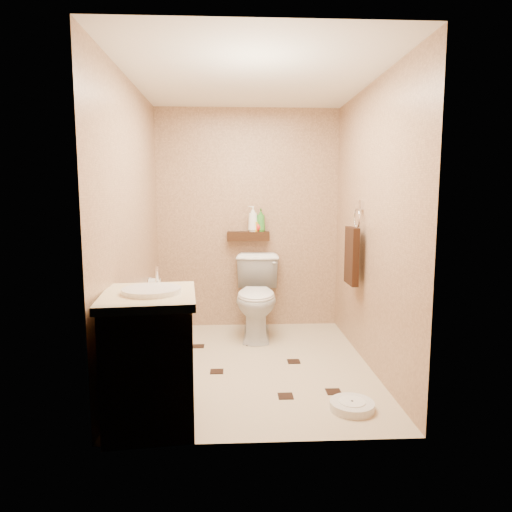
{
  "coord_description": "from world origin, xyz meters",
  "views": [
    {
      "loc": [
        -0.16,
        -3.8,
        1.47
      ],
      "look_at": [
        0.04,
        0.25,
        0.92
      ],
      "focal_mm": 32.0,
      "sensor_mm": 36.0,
      "label": 1
    }
  ],
  "objects": [
    {
      "name": "toilet",
      "position": [
        0.08,
        0.83,
        0.42
      ],
      "size": [
        0.52,
        0.85,
        0.83
      ],
      "primitive_type": "imported",
      "rotation": [
        0.0,
        0.0,
        -0.07
      ],
      "color": "white",
      "rests_on": "ground"
    },
    {
      "name": "bathroom_scale",
      "position": [
        0.65,
        -0.86,
        0.03
      ],
      "size": [
        0.41,
        0.41,
        0.06
      ],
      "rotation": [
        0.0,
        0.0,
        -0.42
      ],
      "color": "silver",
      "rests_on": "ground"
    },
    {
      "name": "bottle_b",
      "position": [
        0.08,
        1.17,
        1.15
      ],
      "size": [
        0.1,
        0.1,
        0.16
      ],
      "primitive_type": "imported",
      "rotation": [
        0.0,
        0.0,
        5.68
      ],
      "color": "gold",
      "rests_on": "wall_shelf"
    },
    {
      "name": "vanity",
      "position": [
        -0.7,
        -0.95,
        0.44
      ],
      "size": [
        0.65,
        0.76,
        0.99
      ],
      "rotation": [
        0.0,
        0.0,
        0.1
      ],
      "color": "brown",
      "rests_on": "ground"
    },
    {
      "name": "toilet_brush",
      "position": [
        -0.82,
        0.98,
        0.19
      ],
      "size": [
        0.12,
        0.12,
        0.53
      ],
      "color": "#19675E",
      "rests_on": "ground"
    },
    {
      "name": "ceiling",
      "position": [
        0.0,
        0.0,
        2.4
      ],
      "size": [
        2.0,
        2.5,
        0.02
      ],
      "primitive_type": "cube",
      "color": "white",
      "rests_on": "wall_back"
    },
    {
      "name": "wall_shelf",
      "position": [
        0.0,
        1.17,
        1.02
      ],
      "size": [
        0.46,
        0.14,
        0.1
      ],
      "primitive_type": "cube",
      "color": "#37200F",
      "rests_on": "wall_back"
    },
    {
      "name": "bottle_a",
      "position": [
        0.05,
        1.17,
        1.21
      ],
      "size": [
        0.12,
        0.12,
        0.28
      ],
      "primitive_type": "imported",
      "rotation": [
        0.0,
        0.0,
        4.86
      ],
      "color": "white",
      "rests_on": "wall_shelf"
    },
    {
      "name": "wall_right",
      "position": [
        1.0,
        0.0,
        1.2
      ],
      "size": [
        0.04,
        2.5,
        2.4
      ],
      "primitive_type": "cube",
      "color": "tan",
      "rests_on": "ground"
    },
    {
      "name": "bottle_c",
      "position": [
        0.11,
        1.17,
        1.14
      ],
      "size": [
        0.15,
        0.15,
        0.14
      ],
      "primitive_type": "imported",
      "rotation": [
        0.0,
        0.0,
        3.7
      ],
      "color": "red",
      "rests_on": "wall_shelf"
    },
    {
      "name": "toilet_paper",
      "position": [
        -0.94,
        0.65,
        0.6
      ],
      "size": [
        0.12,
        0.11,
        0.12
      ],
      "color": "silver",
      "rests_on": "wall_left"
    },
    {
      "name": "floor_accents",
      "position": [
        0.06,
        -0.04,
        0.0
      ],
      "size": [
        1.2,
        1.3,
        0.01
      ],
      "color": "black",
      "rests_on": "ground"
    },
    {
      "name": "towel_ring",
      "position": [
        0.91,
        0.25,
        0.95
      ],
      "size": [
        0.12,
        0.3,
        0.76
      ],
      "color": "silver",
      "rests_on": "wall_right"
    },
    {
      "name": "wall_front",
      "position": [
        0.0,
        -1.25,
        1.2
      ],
      "size": [
        2.0,
        0.04,
        2.4
      ],
      "primitive_type": "cube",
      "color": "tan",
      "rests_on": "ground"
    },
    {
      "name": "wall_back",
      "position": [
        0.0,
        1.25,
        1.2
      ],
      "size": [
        2.0,
        0.04,
        2.4
      ],
      "primitive_type": "cube",
      "color": "tan",
      "rests_on": "ground"
    },
    {
      "name": "ground",
      "position": [
        0.0,
        0.0,
        0.0
      ],
      "size": [
        2.5,
        2.5,
        0.0
      ],
      "primitive_type": "plane",
      "color": "tan",
      "rests_on": "ground"
    },
    {
      "name": "wall_left",
      "position": [
        -1.0,
        0.0,
        1.2
      ],
      "size": [
        0.04,
        2.5,
        2.4
      ],
      "primitive_type": "cube",
      "color": "tan",
      "rests_on": "ground"
    },
    {
      "name": "bottle_d",
      "position": [
        0.14,
        1.17,
        1.2
      ],
      "size": [
        0.1,
        0.1,
        0.25
      ],
      "primitive_type": "imported",
      "rotation": [
        0.0,
        0.0,
        0.01
      ],
      "color": "#35872D",
      "rests_on": "wall_shelf"
    }
  ]
}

